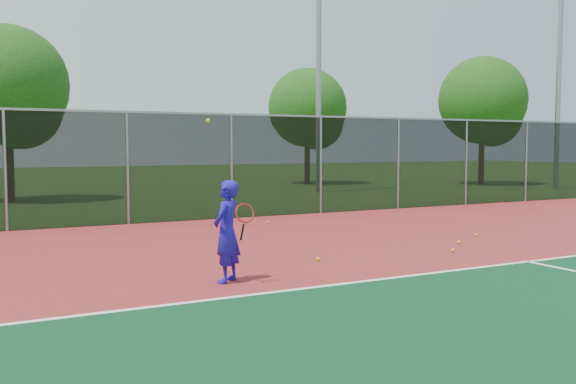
# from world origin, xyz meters

# --- Properties ---
(court_apron) EXTENTS (30.00, 20.00, 0.02)m
(court_apron) POSITION_xyz_m (0.00, 2.00, 0.01)
(court_apron) COLOR maroon
(court_apron) RESTS_ON ground
(fence_back) EXTENTS (30.00, 0.06, 3.03)m
(fence_back) POSITION_xyz_m (0.00, 12.00, 1.56)
(fence_back) COLOR black
(fence_back) RESTS_ON court_apron
(tennis_player) EXTENTS (0.68, 0.75, 2.52)m
(tennis_player) POSITION_xyz_m (-3.47, 3.99, 0.81)
(tennis_player) COLOR #1F12AD
(tennis_player) RESTS_ON court_apron
(practice_ball_0) EXTENTS (0.07, 0.07, 0.07)m
(practice_ball_0) POSITION_xyz_m (1.55, 4.47, 0.06)
(practice_ball_0) COLOR gold
(practice_ball_0) RESTS_ON court_apron
(practice_ball_1) EXTENTS (0.07, 0.07, 0.07)m
(practice_ball_1) POSITION_xyz_m (3.56, 5.88, 0.06)
(practice_ball_1) COLOR gold
(practice_ball_1) RESTS_ON court_apron
(practice_ball_2) EXTENTS (0.07, 0.07, 0.07)m
(practice_ball_2) POSITION_xyz_m (0.38, 10.38, 0.06)
(practice_ball_2) COLOR gold
(practice_ball_2) RESTS_ON court_apron
(practice_ball_3) EXTENTS (0.07, 0.07, 0.07)m
(practice_ball_3) POSITION_xyz_m (-1.30, 4.89, 0.06)
(practice_ball_3) COLOR gold
(practice_ball_3) RESTS_ON court_apron
(practice_ball_4) EXTENTS (0.07, 0.07, 0.07)m
(practice_ball_4) POSITION_xyz_m (2.43, 5.23, 0.06)
(practice_ball_4) COLOR gold
(practice_ball_4) RESTS_ON court_apron
(floodlight_n) EXTENTS (0.90, 0.40, 11.17)m
(floodlight_n) POSITION_xyz_m (7.48, 19.70, 6.35)
(floodlight_n) COLOR gray
(floodlight_n) RESTS_ON ground
(floodlight_ne) EXTENTS (0.90, 0.40, 11.17)m
(floodlight_ne) POSITION_xyz_m (19.07, 16.44, 6.35)
(floodlight_ne) COLOR gray
(floodlight_ne) RESTS_ON ground
(tree_back_left) EXTENTS (4.52, 4.52, 6.63)m
(tree_back_left) POSITION_xyz_m (-5.07, 21.13, 4.16)
(tree_back_left) COLOR #3A2615
(tree_back_left) RESTS_ON ground
(tree_back_mid) EXTENTS (4.30, 4.30, 6.32)m
(tree_back_mid) POSITION_xyz_m (10.29, 25.39, 3.97)
(tree_back_mid) COLOR #3A2615
(tree_back_mid) RESTS_ON ground
(tree_back_right) EXTENTS (4.67, 4.67, 6.86)m
(tree_back_right) POSITION_xyz_m (18.30, 20.48, 4.31)
(tree_back_right) COLOR #3A2615
(tree_back_right) RESTS_ON ground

